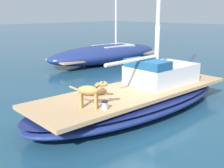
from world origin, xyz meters
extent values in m
plane|color=navy|center=(0.00, 0.00, 0.00)|extent=(120.00, 120.00, 0.00)
ellipsoid|color=navy|center=(0.00, 0.00, 0.28)|extent=(2.90, 7.33, 0.56)
ellipsoid|color=navy|center=(0.00, 0.00, 0.46)|extent=(2.92, 7.37, 0.08)
cube|color=tan|center=(0.00, 0.00, 0.61)|extent=(2.42, 6.73, 0.10)
cylinder|color=silver|center=(0.05, -0.20, 1.56)|extent=(0.10, 2.20, 0.10)
cube|color=silver|center=(0.07, 1.20, 0.96)|extent=(1.52, 2.28, 0.60)
cube|color=navy|center=(0.07, 0.43, 1.38)|extent=(1.37, 0.77, 0.24)
ellipsoid|color=brown|center=(-0.42, -1.21, 0.77)|extent=(0.59, 0.62, 0.22)
ellipsoid|color=brown|center=(-0.66, -1.48, 0.76)|extent=(0.23, 0.24, 0.13)
cone|color=black|center=(-0.63, -1.51, 0.82)|extent=(0.05, 0.05, 0.05)
cone|color=black|center=(-0.69, -1.46, 0.82)|extent=(0.05, 0.05, 0.05)
cylinder|color=brown|center=(-0.51, -1.40, 0.69)|extent=(0.16, 0.17, 0.06)
cylinder|color=brown|center=(-0.60, -1.33, 0.69)|extent=(0.16, 0.17, 0.06)
cylinder|color=brown|center=(-0.16, -0.91, 0.69)|extent=(0.15, 0.16, 0.04)
ellipsoid|color=tan|center=(0.28, -2.06, 1.11)|extent=(0.55, 0.48, 0.22)
cylinder|color=tan|center=(0.39, -1.90, 0.85)|extent=(0.07, 0.07, 0.38)
cylinder|color=tan|center=(0.47, -2.01, 0.85)|extent=(0.07, 0.07, 0.38)
cylinder|color=tan|center=(0.09, -2.11, 0.85)|extent=(0.07, 0.07, 0.38)
cylinder|color=tan|center=(0.17, -2.22, 0.85)|extent=(0.07, 0.07, 0.38)
cylinder|color=tan|center=(0.47, -1.93, 1.22)|extent=(0.22, 0.20, 0.19)
ellipsoid|color=tan|center=(0.57, -1.86, 1.27)|extent=(0.25, 0.23, 0.13)
cone|color=#45331C|center=(0.54, -1.82, 1.33)|extent=(0.05, 0.05, 0.06)
cone|color=#45331C|center=(0.60, -1.90, 1.33)|extent=(0.05, 0.05, 0.06)
torus|color=black|center=(0.47, -1.93, 1.22)|extent=(0.17, 0.18, 0.10)
cylinder|color=tan|center=(-0.01, -2.27, 1.14)|extent=(0.21, 0.16, 0.12)
cylinder|color=#B7B7BC|center=(0.61, -1.86, 0.70)|extent=(0.16, 0.16, 0.08)
cylinder|color=#B7B7BC|center=(0.61, -1.86, 0.79)|extent=(0.13, 0.13, 0.10)
cylinder|color=black|center=(0.61, -1.86, 0.86)|extent=(0.15, 0.15, 0.03)
ellipsoid|color=navy|center=(-6.45, 5.01, 0.53)|extent=(2.93, 7.64, 1.06)
cube|color=tan|center=(-6.45, 5.01, 0.45)|extent=(2.40, 6.86, 0.08)
cube|color=silver|center=(-6.40, 5.57, 0.75)|extent=(1.46, 2.34, 0.52)
cube|color=navy|center=(-6.55, 3.71, 0.67)|extent=(1.35, 2.33, 0.36)
camera|label=1|loc=(5.15, -6.19, 2.89)|focal=45.27mm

